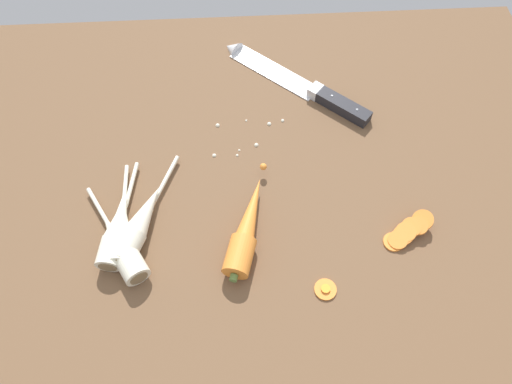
# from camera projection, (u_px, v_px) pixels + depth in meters

# --- Properties ---
(ground_plane) EXTENTS (1.20, 0.90, 0.04)m
(ground_plane) POSITION_uv_depth(u_px,v_px,m) (255.00, 192.00, 0.81)
(ground_plane) COLOR brown
(chefs_knife) EXTENTS (0.28, 0.25, 0.04)m
(chefs_knife) POSITION_uv_depth(u_px,v_px,m) (291.00, 79.00, 0.91)
(chefs_knife) COLOR silver
(chefs_knife) RESTS_ON ground_plane
(whole_carrot) EXTENTS (0.09, 0.21, 0.04)m
(whole_carrot) POSITION_uv_depth(u_px,v_px,m) (247.00, 228.00, 0.73)
(whole_carrot) COLOR orange
(whole_carrot) RESTS_ON ground_plane
(parsnip_front) EXTENTS (0.06, 0.20, 0.04)m
(parsnip_front) POSITION_uv_depth(u_px,v_px,m) (118.00, 229.00, 0.73)
(parsnip_front) COLOR silver
(parsnip_front) RESTS_ON ground_plane
(parsnip_mid_left) EXTENTS (0.12, 0.18, 0.04)m
(parsnip_mid_left) POSITION_uv_depth(u_px,v_px,m) (121.00, 246.00, 0.71)
(parsnip_mid_left) COLOR silver
(parsnip_mid_left) RESTS_ON ground_plane
(parsnip_mid_right) EXTENTS (0.10, 0.21, 0.04)m
(parsnip_mid_right) POSITION_uv_depth(u_px,v_px,m) (140.00, 223.00, 0.73)
(parsnip_mid_right) COLOR silver
(parsnip_mid_right) RESTS_ON ground_plane
(parsnip_back) EXTENTS (0.04, 0.19, 0.04)m
(parsnip_back) POSITION_uv_depth(u_px,v_px,m) (120.00, 228.00, 0.73)
(parsnip_back) COLOR silver
(parsnip_back) RESTS_ON ground_plane
(carrot_slice_stack) EXTENTS (0.08, 0.06, 0.03)m
(carrot_slice_stack) POSITION_uv_depth(u_px,v_px,m) (408.00, 232.00, 0.73)
(carrot_slice_stack) COLOR orange
(carrot_slice_stack) RESTS_ON ground_plane
(carrot_slice_stray_near) EXTENTS (0.03, 0.03, 0.01)m
(carrot_slice_stray_near) POSITION_uv_depth(u_px,v_px,m) (325.00, 289.00, 0.69)
(carrot_slice_stray_near) COLOR orange
(carrot_slice_stray_near) RESTS_ON ground_plane
(mince_crumbs) EXTENTS (0.14, 0.08, 0.01)m
(mince_crumbs) POSITION_uv_depth(u_px,v_px,m) (245.00, 135.00, 0.84)
(mince_crumbs) COLOR silver
(mince_crumbs) RESTS_ON ground_plane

